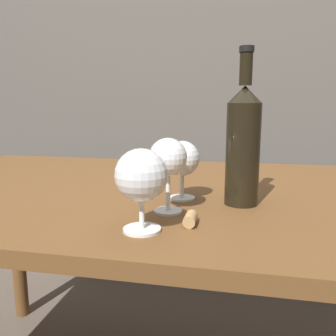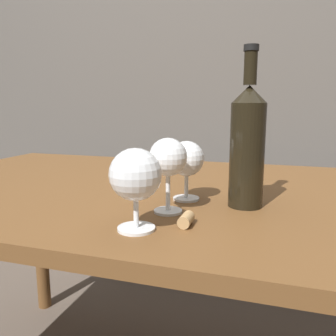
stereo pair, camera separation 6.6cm
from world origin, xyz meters
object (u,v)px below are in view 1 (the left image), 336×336
(wine_glass_amber, at_px, (168,159))
(wine_bottle, at_px, (243,143))
(cork, at_px, (190,219))
(wine_glass_pinot, at_px, (141,176))
(wine_glass_white, at_px, (182,159))

(wine_glass_amber, relative_size, wine_bottle, 0.46)
(cork, bearing_deg, wine_glass_pinot, -149.42)
(wine_glass_pinot, distance_m, wine_glass_amber, 0.11)
(wine_glass_white, xyz_separation_m, wine_bottle, (0.13, -0.01, 0.04))
(wine_glass_pinot, height_order, wine_glass_amber, wine_glass_amber)
(wine_bottle, bearing_deg, wine_glass_pinot, -129.74)
(wine_glass_white, bearing_deg, wine_glass_pinot, -99.20)
(wine_glass_amber, bearing_deg, wine_glass_pinot, -101.84)
(wine_glass_amber, bearing_deg, cork, -50.06)
(wine_glass_white, bearing_deg, wine_bottle, -5.39)
(wine_glass_amber, xyz_separation_m, wine_glass_white, (0.01, 0.10, -0.01))
(wine_glass_amber, height_order, cork, wine_glass_amber)
(wine_glass_amber, relative_size, cork, 3.52)
(wine_glass_pinot, xyz_separation_m, wine_glass_amber, (0.02, 0.11, 0.01))
(wine_glass_pinot, relative_size, cork, 3.34)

